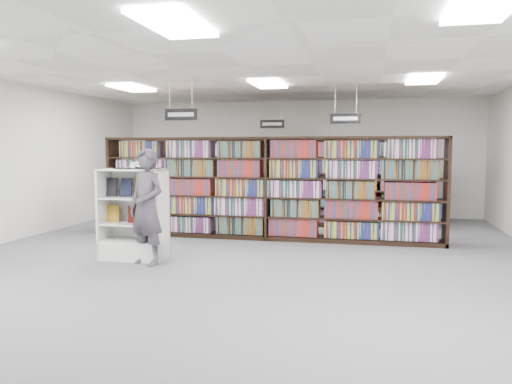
% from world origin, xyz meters
% --- Properties ---
extents(floor, '(12.00, 12.00, 0.00)m').
position_xyz_m(floor, '(0.00, 0.00, 0.00)').
color(floor, '#4A4A4E').
rests_on(floor, ground).
extents(ceiling, '(10.00, 12.00, 0.10)m').
position_xyz_m(ceiling, '(0.00, 0.00, 3.20)').
color(ceiling, white).
rests_on(ceiling, wall_back).
extents(wall_back, '(10.00, 0.10, 3.20)m').
position_xyz_m(wall_back, '(0.00, 6.00, 1.60)').
color(wall_back, silver).
rests_on(wall_back, ground).
extents(bookshelf_row_near, '(7.00, 0.60, 2.10)m').
position_xyz_m(bookshelf_row_near, '(0.00, 2.00, 1.05)').
color(bookshelf_row_near, black).
rests_on(bookshelf_row_near, floor).
extents(bookshelf_row_mid, '(7.00, 0.60, 2.10)m').
position_xyz_m(bookshelf_row_mid, '(0.00, 4.00, 1.05)').
color(bookshelf_row_mid, black).
rests_on(bookshelf_row_mid, floor).
extents(bookshelf_row_far, '(7.00, 0.60, 2.10)m').
position_xyz_m(bookshelf_row_far, '(0.00, 5.70, 1.05)').
color(bookshelf_row_far, black).
rests_on(bookshelf_row_far, floor).
extents(aisle_sign_left, '(0.65, 0.02, 0.80)m').
position_xyz_m(aisle_sign_left, '(-1.50, 1.00, 2.53)').
color(aisle_sign_left, '#B2B2B7').
rests_on(aisle_sign_left, ceiling).
extents(aisle_sign_right, '(0.65, 0.02, 0.80)m').
position_xyz_m(aisle_sign_right, '(1.50, 3.00, 2.53)').
color(aisle_sign_right, '#B2B2B7').
rests_on(aisle_sign_right, ceiling).
extents(aisle_sign_center, '(0.65, 0.02, 0.80)m').
position_xyz_m(aisle_sign_center, '(-0.50, 5.00, 2.53)').
color(aisle_sign_center, '#B2B2B7').
rests_on(aisle_sign_center, ceiling).
extents(troffer_front_center, '(0.60, 1.20, 0.04)m').
position_xyz_m(troffer_front_center, '(0.00, -3.00, 3.16)').
color(troffer_front_center, white).
rests_on(troffer_front_center, ceiling).
extents(troffer_front_right, '(0.60, 1.20, 0.04)m').
position_xyz_m(troffer_front_right, '(3.00, -3.00, 3.16)').
color(troffer_front_right, white).
rests_on(troffer_front_right, ceiling).
extents(troffer_back_left, '(0.60, 1.20, 0.04)m').
position_xyz_m(troffer_back_left, '(-3.00, 2.00, 3.16)').
color(troffer_back_left, white).
rests_on(troffer_back_left, ceiling).
extents(troffer_back_center, '(0.60, 1.20, 0.04)m').
position_xyz_m(troffer_back_center, '(0.00, 2.00, 3.16)').
color(troffer_back_center, white).
rests_on(troffer_back_center, ceiling).
extents(troffer_back_right, '(0.60, 1.20, 0.04)m').
position_xyz_m(troffer_back_right, '(3.00, 2.00, 3.16)').
color(troffer_back_right, white).
rests_on(troffer_back_right, ceiling).
extents(endcap_display, '(1.10, 0.56, 1.53)m').
position_xyz_m(endcap_display, '(-1.84, -0.35, 0.50)').
color(endcap_display, white).
rests_on(endcap_display, floor).
extents(open_book, '(0.72, 0.43, 0.13)m').
position_xyz_m(open_book, '(-1.75, -0.35, 1.56)').
color(open_book, black).
rests_on(open_book, endcap_display).
extents(shopper, '(0.80, 0.67, 1.86)m').
position_xyz_m(shopper, '(-1.44, -0.70, 0.93)').
color(shopper, '#46414A').
rests_on(shopper, floor).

